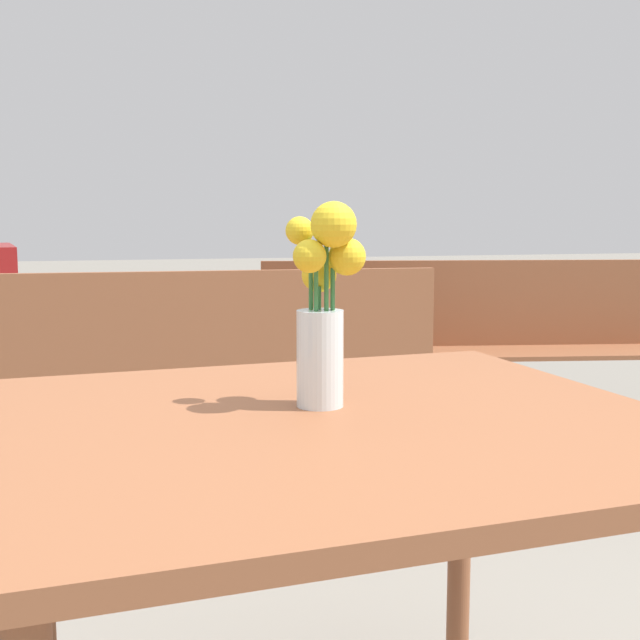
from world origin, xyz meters
TOP-DOWN VIEW (x-y plane):
  - table_front at (0.00, -0.00)m, footprint 1.04×0.96m
  - flower_vase at (-0.00, 0.06)m, footprint 0.12×0.12m
  - bench_near at (1.32, 2.21)m, footprint 1.98×0.73m
  - bench_middle at (0.02, 1.94)m, footprint 1.86×0.46m

SIDE VIEW (x-z plane):
  - bench_middle at x=0.02m, z-range 0.05..0.90m
  - bench_near at x=1.32m, z-range 0.05..0.90m
  - table_front at x=0.00m, z-range 0.28..1.03m
  - flower_vase at x=0.00m, z-range 0.74..1.06m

